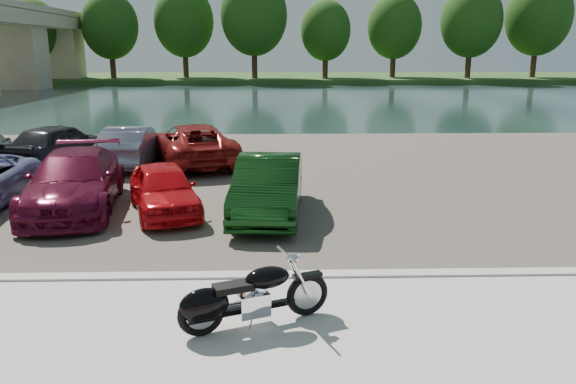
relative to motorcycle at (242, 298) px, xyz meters
name	(u,v)px	position (x,y,z in m)	size (l,w,h in m)	color
ground	(330,334)	(1.28, -0.06, -0.56)	(200.00, 200.00, 0.00)	#595447
promenade	(338,369)	(1.28, -1.06, -0.51)	(60.00, 6.00, 0.10)	#B5B2AA
kerb	(319,277)	(1.28, 1.94, -0.49)	(60.00, 0.30, 0.14)	#B5B2AA
parking_lot	(297,173)	(1.28, 10.94, -0.54)	(60.00, 18.00, 0.04)	#48433A
river	(282,100)	(1.28, 39.94, -0.56)	(120.00, 40.00, 0.00)	#1B302E
far_bank	(278,78)	(1.28, 71.94, -0.26)	(120.00, 24.00, 0.60)	#254619
far_trees	(313,22)	(5.64, 65.73, 6.93)	(70.25, 10.68, 12.52)	#3A2415
motorcycle	(242,298)	(0.00, 0.00, 0.00)	(2.23, 1.11, 1.05)	black
car_3	(75,181)	(-4.61, 6.61, 0.23)	(2.10, 5.16, 1.50)	#590C26
car_4	(163,189)	(-2.28, 6.21, 0.11)	(1.48, 3.69, 1.26)	red
car_5	(268,187)	(0.35, 5.95, 0.21)	(1.55, 4.45, 1.47)	black
car_8	(58,144)	(-7.17, 12.50, 0.24)	(1.79, 4.44, 1.51)	black
car_9	(131,146)	(-4.54, 12.29, 0.19)	(1.50, 4.31, 1.42)	slate
car_10	(194,144)	(-2.35, 12.39, 0.22)	(2.45, 5.30, 1.47)	maroon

